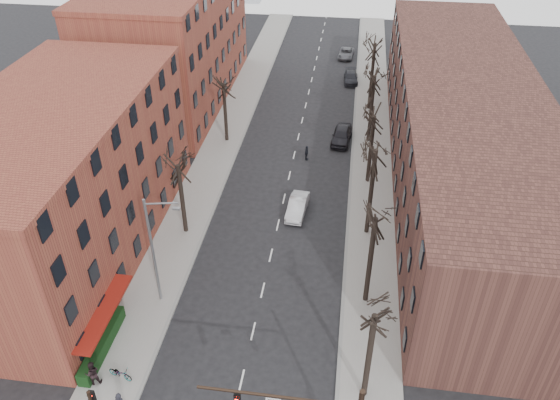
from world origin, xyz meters
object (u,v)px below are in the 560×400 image
at_px(parked_car_mid, 351,78).
at_px(parked_car_near, 342,135).
at_px(silver_sedan, 297,207).
at_px(bicycle, 120,373).

bearing_deg(parked_car_mid, parked_car_near, -94.87).
xyz_separation_m(silver_sedan, parked_car_mid, (3.72, 29.96, -0.08)).
relative_size(parked_car_mid, bicycle, 2.59).
height_order(silver_sedan, parked_car_near, parked_car_near).
distance_m(parked_car_mid, bicycle, 50.53).
bearing_deg(parked_car_near, bicycle, -105.41).
distance_m(silver_sedan, bicycle, 20.97).
distance_m(parked_car_near, parked_car_mid, 16.40).
xyz_separation_m(silver_sedan, parked_car_near, (3.26, 13.57, 0.10)).
bearing_deg(silver_sedan, parked_car_near, 80.94).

